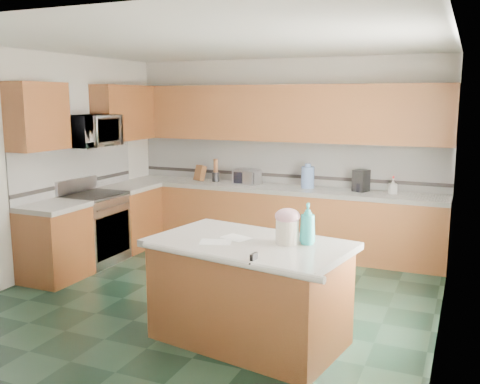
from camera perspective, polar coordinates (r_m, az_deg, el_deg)
The scene contains 52 objects.
floor at distance 5.98m, azimuth -2.70°, elevation -11.08°, with size 4.60×4.60×0.00m, color black.
ceiling at distance 5.61m, azimuth -2.94°, elevation 15.63°, with size 4.60×4.60×0.00m, color white.
wall_back at distance 7.77m, azimuth 4.78°, elevation 4.06°, with size 4.60×0.04×2.70m, color silver.
wall_front at distance 3.73m, azimuth -18.76°, elevation -2.88°, with size 4.60×0.04×2.70m, color silver.
wall_left at distance 6.97m, azimuth -20.21°, elevation 2.80°, with size 0.04×4.60×2.70m, color silver.
wall_right at distance 5.07m, azimuth 21.43°, elevation 0.24°, with size 0.04×4.60×2.70m, color silver.
back_base_cab at distance 7.62m, azimuth 3.90°, elevation -3.06°, with size 4.60×0.60×0.86m, color #3F1E0B.
back_countertop at distance 7.53m, azimuth 3.94°, elevation 0.35°, with size 4.60×0.64×0.06m, color white.
back_upper_cab at distance 7.56m, azimuth 4.39°, elevation 8.38°, with size 4.60×0.33×0.78m, color #3F1E0B.
back_backsplash at distance 7.75m, azimuth 4.69°, elevation 3.19°, with size 4.60×0.02×0.63m, color silver.
back_accent_band at distance 7.77m, azimuth 4.65°, elevation 1.76°, with size 4.60×0.01×0.05m, color black.
left_base_cab_rear at distance 7.91m, azimuth -11.68°, elevation -2.77°, with size 0.60×0.82×0.86m, color #3F1E0B.
left_counter_rear at distance 7.82m, azimuth -11.80°, elevation 0.52°, with size 0.64×0.82×0.06m, color white.
left_base_cab_front at distance 6.75m, azimuth -19.16°, elevation -5.31°, with size 0.60×0.72×0.86m, color #3F1E0B.
left_counter_front at distance 6.65m, azimuth -19.39°, elevation -1.48°, with size 0.64×0.72×0.06m, color white.
left_backsplash at distance 7.37m, azimuth -17.04°, elevation 2.43°, with size 0.02×2.30×0.63m, color silver.
left_accent_band at distance 7.39m, azimuth -16.93°, elevation 0.93°, with size 0.01×2.30×0.05m, color black.
left_upper_cab_rear at distance 7.91m, azimuth -12.32°, elevation 8.26°, with size 0.33×1.09×0.78m, color #3F1E0B.
left_upper_cab_front at distance 6.63m, azimuth -20.78°, elevation 7.55°, with size 0.33×0.72×0.78m, color #3F1E0B.
range_body at distance 7.29m, azimuth -15.25°, elevation -3.92°, with size 0.60×0.76×0.88m, color #B7B7BC.
range_oven_door at distance 7.13m, azimuth -13.40°, elevation -4.48°, with size 0.02×0.68×0.55m, color black.
range_cooktop at distance 7.20m, azimuth -15.42°, elevation -0.36°, with size 0.62×0.78×0.04m, color black.
range_handle at distance 7.03m, azimuth -13.33°, elevation -1.51°, with size 0.02×0.02×0.66m, color #B7B7BC.
range_backguard at distance 7.34m, azimuth -17.04°, elevation 0.71°, with size 0.06×0.76×0.18m, color #B7B7BC.
microwave at distance 7.10m, azimuth -15.73°, elevation 6.27°, with size 0.73×0.50×0.41m, color #B7B7BC.
island_base at distance 4.82m, azimuth 1.00°, elevation -10.90°, with size 1.60×0.91×0.86m, color #3F1E0B.
island_top at distance 4.67m, azimuth 1.01°, elevation -5.62°, with size 1.70×1.01×0.06m, color white.
island_bullnose at distance 4.23m, azimuth -1.63°, elevation -7.32°, with size 0.06×0.06×1.70m, color white.
treat_jar at distance 4.59m, azimuth 5.06°, elevation -4.24°, with size 0.20×0.20×0.21m, color white.
treat_jar_lid at distance 4.55m, azimuth 5.09°, elevation -2.58°, with size 0.22×0.22×0.13m, color #E9A4BA.
treat_jar_knob at distance 4.54m, azimuth 5.10°, elevation -2.01°, with size 0.02×0.02×0.07m, color tan.
treat_jar_knob_end_l at distance 4.55m, azimuth 4.67°, elevation -1.97°, with size 0.04×0.04×0.04m, color tan.
treat_jar_knob_end_r at distance 4.53m, azimuth 5.53°, elevation -2.04°, with size 0.04×0.04×0.04m, color tan.
soap_bottle_island at distance 4.57m, azimuth 7.23°, elevation -3.38°, with size 0.14×0.14×0.35m, color #29AFB1.
paper_sheet_a at distance 4.64m, azimuth -2.62°, elevation -5.34°, with size 0.27×0.20×0.00m, color white.
paper_sheet_b at distance 4.77m, azimuth -0.44°, elevation -4.90°, with size 0.25×0.19×0.00m, color white.
clamp_body at distance 4.14m, azimuth 1.50°, elevation -7.10°, with size 0.03×0.09×0.08m, color black.
clamp_handle at distance 4.10m, azimuth 1.20°, elevation -7.58°, with size 0.01×0.01×0.06m, color black.
knife_block at distance 8.05m, azimuth -4.29°, elevation 2.02°, with size 0.13×0.11×0.23m, color #472814.
utensil_crock at distance 7.97m, azimuth -2.61°, elevation 1.61°, with size 0.11×0.11×0.14m, color black.
utensil_bundle at distance 7.95m, azimuth -2.62°, elevation 2.83°, with size 0.06×0.06×0.20m, color #472814.
toaster_oven at distance 7.73m, azimuth 0.73°, elevation 1.61°, with size 0.35×0.24×0.21m, color #B7B7BC.
toaster_oven_door at distance 7.62m, azimuth 0.40°, elevation 1.50°, with size 0.31×0.01×0.17m, color black.
paper_towel at distance 7.47m, azimuth 7.43°, elevation 1.38°, with size 0.11×0.11×0.24m, color white.
paper_towel_base at distance 7.49m, azimuth 7.41°, elevation 0.52°, with size 0.16×0.16×0.01m, color #B7B7BC.
water_jug at distance 7.43m, azimuth 7.23°, elevation 1.55°, with size 0.18×0.18×0.30m, color #6282BD.
water_jug_neck at distance 7.41m, azimuth 7.26°, elevation 2.85°, with size 0.08×0.08×0.04m, color #6282BD.
coffee_maker at distance 7.28m, azimuth 12.79°, elevation 1.19°, with size 0.17×0.19×0.29m, color black.
coffee_carafe at distance 7.26m, azimuth 12.70°, elevation 0.48°, with size 0.12×0.12×0.12m, color black.
soap_bottle_back at distance 7.20m, azimuth 16.00°, elevation 0.60°, with size 0.09×0.09×0.20m, color white.
soap_back_cap at distance 7.18m, azimuth 16.04°, elevation 1.52°, with size 0.02×0.02×0.03m, color red.
window_light_proxy at distance 4.85m, azimuth 21.10°, elevation 1.65°, with size 0.02×1.40×1.10m, color white.
Camera 1 is at (2.47, -5.00, 2.15)m, focal length 40.00 mm.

